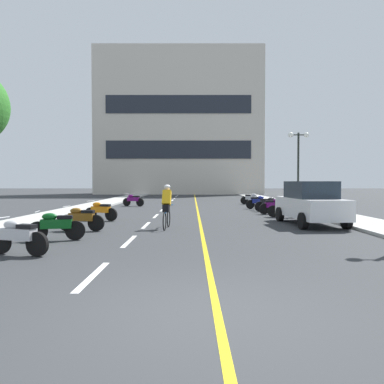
# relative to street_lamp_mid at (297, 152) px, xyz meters

# --- Properties ---
(ground_plane) EXTENTS (140.00, 140.00, 0.00)m
(ground_plane) POSITION_rel_street_lamp_mid_xyz_m (-7.33, 0.67, -3.87)
(ground_plane) COLOR #2D3033
(curb_left) EXTENTS (2.40, 72.00, 0.12)m
(curb_left) POSITION_rel_street_lamp_mid_xyz_m (-14.53, 3.67, -3.81)
(curb_left) COLOR #A8A8A3
(curb_left) RESTS_ON ground
(curb_right) EXTENTS (2.40, 72.00, 0.12)m
(curb_right) POSITION_rel_street_lamp_mid_xyz_m (-0.13, 3.67, -3.81)
(curb_right) COLOR #A8A8A3
(curb_right) RESTS_ON ground
(lane_dash_0) EXTENTS (0.14, 2.20, 0.01)m
(lane_dash_0) POSITION_rel_street_lamp_mid_xyz_m (-9.33, -18.33, -3.87)
(lane_dash_0) COLOR silver
(lane_dash_0) RESTS_ON ground
(lane_dash_1) EXTENTS (0.14, 2.20, 0.01)m
(lane_dash_1) POSITION_rel_street_lamp_mid_xyz_m (-9.33, -14.33, -3.87)
(lane_dash_1) COLOR silver
(lane_dash_1) RESTS_ON ground
(lane_dash_2) EXTENTS (0.14, 2.20, 0.01)m
(lane_dash_2) POSITION_rel_street_lamp_mid_xyz_m (-9.33, -10.33, -3.87)
(lane_dash_2) COLOR silver
(lane_dash_2) RESTS_ON ground
(lane_dash_3) EXTENTS (0.14, 2.20, 0.01)m
(lane_dash_3) POSITION_rel_street_lamp_mid_xyz_m (-9.33, -6.33, -3.87)
(lane_dash_3) COLOR silver
(lane_dash_3) RESTS_ON ground
(lane_dash_4) EXTENTS (0.14, 2.20, 0.01)m
(lane_dash_4) POSITION_rel_street_lamp_mid_xyz_m (-9.33, -2.33, -3.87)
(lane_dash_4) COLOR silver
(lane_dash_4) RESTS_ON ground
(lane_dash_5) EXTENTS (0.14, 2.20, 0.01)m
(lane_dash_5) POSITION_rel_street_lamp_mid_xyz_m (-9.33, 1.67, -3.87)
(lane_dash_5) COLOR silver
(lane_dash_5) RESTS_ON ground
(lane_dash_6) EXTENTS (0.14, 2.20, 0.01)m
(lane_dash_6) POSITION_rel_street_lamp_mid_xyz_m (-9.33, 5.67, -3.87)
(lane_dash_6) COLOR silver
(lane_dash_6) RESTS_ON ground
(lane_dash_7) EXTENTS (0.14, 2.20, 0.01)m
(lane_dash_7) POSITION_rel_street_lamp_mid_xyz_m (-9.33, 9.67, -3.87)
(lane_dash_7) COLOR silver
(lane_dash_7) RESTS_ON ground
(lane_dash_8) EXTENTS (0.14, 2.20, 0.01)m
(lane_dash_8) POSITION_rel_street_lamp_mid_xyz_m (-9.33, 13.67, -3.87)
(lane_dash_8) COLOR silver
(lane_dash_8) RESTS_ON ground
(lane_dash_9) EXTENTS (0.14, 2.20, 0.01)m
(lane_dash_9) POSITION_rel_street_lamp_mid_xyz_m (-9.33, 17.67, -3.87)
(lane_dash_9) COLOR silver
(lane_dash_9) RESTS_ON ground
(lane_dash_10) EXTENTS (0.14, 2.20, 0.01)m
(lane_dash_10) POSITION_rel_street_lamp_mid_xyz_m (-9.33, 21.67, -3.87)
(lane_dash_10) COLOR silver
(lane_dash_10) RESTS_ON ground
(lane_dash_11) EXTENTS (0.14, 2.20, 0.01)m
(lane_dash_11) POSITION_rel_street_lamp_mid_xyz_m (-9.33, 25.67, -3.87)
(lane_dash_11) COLOR silver
(lane_dash_11) RESTS_ON ground
(centre_line_yellow) EXTENTS (0.12, 66.00, 0.01)m
(centre_line_yellow) POSITION_rel_street_lamp_mid_xyz_m (-7.08, 3.67, -3.87)
(centre_line_yellow) COLOR gold
(centre_line_yellow) RESTS_ON ground
(office_building) EXTENTS (23.87, 6.98, 20.77)m
(office_building) POSITION_rel_street_lamp_mid_xyz_m (-9.31, 28.10, 6.51)
(office_building) COLOR beige
(office_building) RESTS_ON ground
(street_lamp_mid) EXTENTS (1.46, 0.36, 5.13)m
(street_lamp_mid) POSITION_rel_street_lamp_mid_xyz_m (0.00, 0.00, 0.00)
(street_lamp_mid) COLOR black
(street_lamp_mid) RESTS_ON curb_right
(parked_car_near) EXTENTS (2.16, 4.31, 1.82)m
(parked_car_near) POSITION_rel_street_lamp_mid_xyz_m (-2.48, -10.16, -2.96)
(parked_car_near) COLOR black
(parked_car_near) RESTS_ON ground
(motorcycle_0) EXTENTS (1.66, 0.74, 0.92)m
(motorcycle_0) POSITION_rel_street_lamp_mid_xyz_m (-11.70, -16.40, -3.40)
(motorcycle_0) COLOR black
(motorcycle_0) RESTS_ON ground
(motorcycle_1) EXTENTS (1.69, 0.61, 0.92)m
(motorcycle_1) POSITION_rel_street_lamp_mid_xyz_m (-11.59, -14.23, -3.40)
(motorcycle_1) COLOR black
(motorcycle_1) RESTS_ON ground
(motorcycle_2) EXTENTS (1.70, 0.60, 0.92)m
(motorcycle_2) POSITION_rel_street_lamp_mid_xyz_m (-11.48, -12.11, -3.40)
(motorcycle_2) COLOR black
(motorcycle_2) RESTS_ON ground
(motorcycle_3) EXTENTS (1.64, 0.79, 0.92)m
(motorcycle_3) POSITION_rel_street_lamp_mid_xyz_m (-11.67, -8.59, -3.40)
(motorcycle_3) COLOR black
(motorcycle_3) RESTS_ON ground
(motorcycle_4) EXTENTS (1.66, 0.72, 0.92)m
(motorcycle_4) POSITION_rel_street_lamp_mid_xyz_m (-2.76, -7.11, -3.40)
(motorcycle_4) COLOR black
(motorcycle_4) RESTS_ON ground
(motorcycle_5) EXTENTS (1.67, 0.70, 0.92)m
(motorcycle_5) POSITION_rel_street_lamp_mid_xyz_m (-2.92, -5.27, -3.40)
(motorcycle_5) COLOR black
(motorcycle_5) RESTS_ON ground
(motorcycle_6) EXTENTS (1.68, 0.64, 0.92)m
(motorcycle_6) POSITION_rel_street_lamp_mid_xyz_m (-2.81, -3.44, -3.40)
(motorcycle_6) COLOR black
(motorcycle_6) RESTS_ON ground
(motorcycle_7) EXTENTS (1.66, 0.73, 0.92)m
(motorcycle_7) POSITION_rel_street_lamp_mid_xyz_m (-3.03, -1.26, -3.40)
(motorcycle_7) COLOR black
(motorcycle_7) RESTS_ON ground
(motorcycle_8) EXTENTS (1.64, 0.79, 0.92)m
(motorcycle_8) POSITION_rel_street_lamp_mid_xyz_m (-11.76, 1.19, -3.40)
(motorcycle_8) COLOR black
(motorcycle_8) RESTS_ON ground
(motorcycle_9) EXTENTS (1.67, 0.69, 0.92)m
(motorcycle_9) POSITION_rel_street_lamp_mid_xyz_m (-2.70, 3.40, -3.40)
(motorcycle_9) COLOR black
(motorcycle_9) RESTS_ON ground
(cyclist_rider) EXTENTS (0.42, 1.77, 1.71)m
(cyclist_rider) POSITION_rel_street_lamp_mid_xyz_m (-8.41, -11.40, -2.98)
(cyclist_rider) COLOR black
(cyclist_rider) RESTS_ON ground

